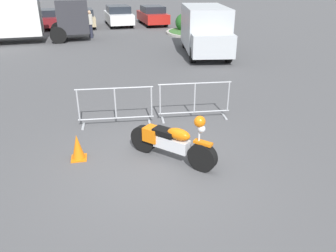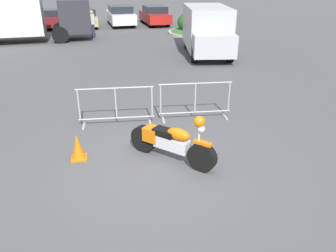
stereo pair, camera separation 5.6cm
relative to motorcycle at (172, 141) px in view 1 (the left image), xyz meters
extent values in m
plane|color=#4C4C4F|center=(-0.43, -0.28, -0.46)|extent=(120.00, 120.00, 0.00)
cylinder|color=black|center=(0.55, -0.53, -0.15)|extent=(0.57, 0.56, 0.63)
cylinder|color=black|center=(-0.54, 0.53, -0.15)|extent=(0.57, 0.56, 0.63)
cube|color=silver|center=(0.00, 0.00, -0.05)|extent=(0.75, 0.74, 0.27)
ellipsoid|color=orange|center=(0.13, -0.12, 0.22)|extent=(0.57, 0.57, 0.26)
cube|color=black|center=(-0.13, 0.12, 0.18)|extent=(0.56, 0.55, 0.12)
cube|color=orange|center=(-0.37, 0.36, 0.05)|extent=(0.47, 0.47, 0.31)
cube|color=orange|center=(0.55, -0.53, 0.18)|extent=(0.38, 0.37, 0.06)
cylinder|color=silver|center=(0.47, -0.46, 0.32)|extent=(0.06, 0.06, 0.44)
sphere|color=silver|center=(0.51, -0.50, 0.49)|extent=(0.16, 0.16, 0.16)
sphere|color=orange|center=(0.47, -0.46, 0.64)|extent=(0.24, 0.24, 0.24)
cylinder|color=#9EA0A5|center=(-1.10, 2.12, 0.59)|extent=(2.04, 0.17, 0.04)
cylinder|color=#9EA0A5|center=(-1.10, 2.12, -0.26)|extent=(2.04, 0.17, 0.04)
cylinder|color=#9EA0A5|center=(-2.06, 2.18, 0.16)|extent=(0.05, 0.05, 0.85)
cylinder|color=#9EA0A5|center=(-1.10, 2.12, 0.16)|extent=(0.05, 0.05, 0.85)
cylinder|color=#9EA0A5|center=(-0.13, 2.06, 0.16)|extent=(0.05, 0.05, 0.85)
cube|color=#9EA0A5|center=(-1.99, 2.18, -0.45)|extent=(0.09, 0.44, 0.03)
cube|color=#9EA0A5|center=(-0.20, 2.06, -0.45)|extent=(0.09, 0.44, 0.03)
cylinder|color=#9EA0A5|center=(1.10, 2.12, 0.59)|extent=(2.04, 0.17, 0.04)
cylinder|color=#9EA0A5|center=(1.10, 2.12, -0.26)|extent=(2.04, 0.17, 0.04)
cylinder|color=#9EA0A5|center=(0.13, 2.18, 0.16)|extent=(0.05, 0.05, 0.85)
cylinder|color=#9EA0A5|center=(1.10, 2.12, 0.16)|extent=(0.05, 0.05, 0.85)
cylinder|color=#9EA0A5|center=(2.06, 2.06, 0.16)|extent=(0.05, 0.05, 0.85)
cube|color=#9EA0A5|center=(0.20, 2.18, -0.45)|extent=(0.09, 0.44, 0.03)
cube|color=#9EA0A5|center=(2.00, 2.06, -0.45)|extent=(0.09, 0.44, 0.03)
cube|color=#2D2D33|center=(-2.99, 15.49, 0.97)|extent=(1.99, 2.34, 1.90)
cylinder|color=black|center=(-4.00, 16.36, 0.02)|extent=(0.98, 0.37, 0.96)
cylinder|color=black|center=(-3.82, 14.44, 0.02)|extent=(0.98, 0.37, 0.96)
cube|color=#B2B7BC|center=(3.86, 10.36, 0.85)|extent=(2.54, 4.33, 2.00)
cube|color=#B2B7BC|center=(3.53, 7.88, 0.38)|extent=(2.00, 1.15, 1.00)
cylinder|color=black|center=(4.41, 8.17, -0.10)|extent=(0.34, 0.75, 0.72)
cylinder|color=black|center=(2.75, 8.39, -0.10)|extent=(0.34, 0.75, 0.72)
cylinder|color=black|center=(4.86, 11.44, -0.10)|extent=(0.34, 0.75, 0.72)
cylinder|color=black|center=(3.19, 11.66, -0.10)|extent=(0.34, 0.75, 0.72)
cube|color=#B7BABF|center=(-8.05, 20.90, 0.13)|extent=(2.06, 4.31, 0.68)
cube|color=#1E232B|center=(-8.04, 20.75, 0.71)|extent=(1.75, 2.27, 0.49)
cylinder|color=black|center=(-8.88, 22.17, -0.15)|extent=(0.27, 0.64, 0.62)
cylinder|color=black|center=(-7.46, 22.29, -0.15)|extent=(0.27, 0.64, 0.62)
cylinder|color=black|center=(-7.22, 19.63, -0.15)|extent=(0.27, 0.64, 0.62)
cube|color=maroon|center=(-5.33, 20.99, 0.10)|extent=(1.96, 4.11, 0.65)
cube|color=#1E232B|center=(-5.32, 20.85, 0.66)|extent=(1.66, 2.16, 0.46)
cylinder|color=black|center=(-6.12, 22.20, -0.17)|extent=(0.25, 0.61, 0.59)
cylinder|color=black|center=(-4.76, 22.32, -0.17)|extent=(0.25, 0.61, 0.59)
cylinder|color=black|center=(-5.90, 19.66, -0.17)|extent=(0.25, 0.61, 0.59)
cylinder|color=black|center=(-4.54, 19.78, -0.17)|extent=(0.25, 0.61, 0.59)
cube|color=tan|center=(-2.61, 20.85, 0.10)|extent=(1.96, 4.11, 0.65)
cube|color=#1E232B|center=(-2.60, 20.72, 0.66)|extent=(1.66, 2.16, 0.46)
cylinder|color=black|center=(-3.40, 22.06, -0.17)|extent=(0.25, 0.61, 0.59)
cylinder|color=black|center=(-2.05, 22.18, -0.17)|extent=(0.25, 0.61, 0.59)
cylinder|color=black|center=(-3.18, 19.53, -0.17)|extent=(0.25, 0.61, 0.59)
cylinder|color=black|center=(-1.82, 19.64, -0.17)|extent=(0.25, 0.61, 0.59)
cube|color=white|center=(0.11, 21.21, 0.17)|extent=(2.19, 4.59, 0.72)
cube|color=#1E232B|center=(0.12, 21.06, 0.79)|extent=(1.86, 2.41, 0.52)
cylinder|color=black|center=(-0.78, 22.57, -0.13)|extent=(0.28, 0.68, 0.66)
cylinder|color=black|center=(0.74, 22.70, -0.13)|extent=(0.28, 0.68, 0.66)
cylinder|color=black|center=(-0.53, 19.73, -0.13)|extent=(0.28, 0.68, 0.66)
cylinder|color=black|center=(0.99, 19.86, -0.13)|extent=(0.28, 0.68, 0.66)
cube|color=#B21E19|center=(2.82, 21.13, 0.14)|extent=(2.11, 4.42, 0.70)
cube|color=#1E232B|center=(2.84, 20.98, 0.74)|extent=(1.79, 2.32, 0.50)
cylinder|color=black|center=(1.97, 22.43, -0.14)|extent=(0.27, 0.65, 0.64)
cylinder|color=black|center=(3.43, 22.56, -0.14)|extent=(0.27, 0.65, 0.64)
cylinder|color=black|center=(2.21, 19.70, -0.14)|extent=(0.27, 0.65, 0.64)
cylinder|color=black|center=(3.67, 19.83, -0.14)|extent=(0.27, 0.65, 0.64)
cylinder|color=#262838|center=(-1.96, 15.91, -0.04)|extent=(0.26, 0.26, 0.85)
cylinder|color=beige|center=(-1.96, 15.91, 0.70)|extent=(0.37, 0.37, 0.62)
sphere|color=tan|center=(-1.96, 15.91, 1.12)|extent=(0.22, 0.22, 0.22)
cylinder|color=#ADA89E|center=(5.33, 16.35, -0.39)|extent=(4.53, 4.53, 0.14)
cylinder|color=#38662D|center=(5.33, 16.35, -0.31)|extent=(4.17, 4.17, 0.02)
sphere|color=#1E511E|center=(4.47, 17.22, 0.19)|extent=(1.20, 1.20, 1.20)
sphere|color=#1E511E|center=(5.98, 16.85, 0.10)|extent=(0.99, 0.99, 0.99)
cube|color=orange|center=(-2.03, 0.45, -0.45)|extent=(0.34, 0.34, 0.03)
cone|color=orange|center=(-2.03, 0.45, -0.15)|extent=(0.28, 0.28, 0.56)
camera|label=1|loc=(-1.30, -6.16, 3.31)|focal=35.00mm
camera|label=2|loc=(-1.24, -6.17, 3.31)|focal=35.00mm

